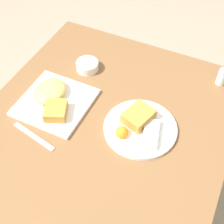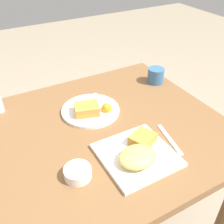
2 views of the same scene
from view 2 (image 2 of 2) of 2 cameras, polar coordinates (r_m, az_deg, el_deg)
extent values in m
cube|color=brown|center=(1.08, -0.89, -3.83)|extent=(0.94, 0.86, 0.04)
cylinder|color=brown|center=(1.54, -21.57, -11.64)|extent=(0.05, 0.05, 0.73)
cylinder|color=brown|center=(1.74, 5.23, -2.62)|extent=(0.05, 0.05, 0.73)
cube|color=white|center=(0.94, 5.40, -9.31)|extent=(0.25, 0.25, 0.01)
ellipsoid|color=#EAC660|center=(0.89, 5.61, -9.63)|extent=(0.14, 0.11, 0.04)
cube|color=#C68938|center=(0.97, 6.72, -5.86)|extent=(0.11, 0.10, 0.04)
cylinder|color=white|center=(1.15, -4.69, 0.36)|extent=(0.25, 0.25, 0.01)
cube|color=#C68938|center=(1.11, -5.52, 0.64)|extent=(0.12, 0.11, 0.04)
cube|color=beige|center=(1.18, -4.82, 2.37)|extent=(0.12, 0.08, 0.02)
sphere|color=orange|center=(1.13, -1.16, 0.88)|extent=(0.04, 0.04, 0.04)
cylinder|color=white|center=(0.87, -7.48, -12.97)|extent=(0.09, 0.09, 0.04)
cylinder|color=beige|center=(0.86, -7.56, -12.27)|extent=(0.07, 0.07, 0.00)
cylinder|color=white|center=(1.25, -23.22, 0.73)|extent=(0.03, 0.03, 0.03)
cube|color=silver|center=(1.03, 12.43, -5.81)|extent=(0.05, 0.18, 0.00)
cylinder|color=#386693|center=(1.38, 9.48, 7.83)|extent=(0.08, 0.08, 0.08)
camera|label=1|loc=(1.47, 19.11, 41.95)|focal=50.00mm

